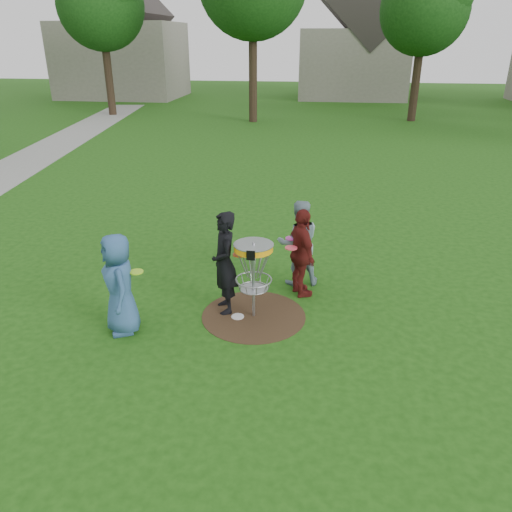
# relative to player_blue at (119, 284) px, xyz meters

# --- Properties ---
(ground) EXTENTS (100.00, 100.00, 0.00)m
(ground) POSITION_rel_player_blue_xyz_m (2.04, 0.73, -0.84)
(ground) COLOR #19470F
(ground) RESTS_ON ground
(dirt_patch) EXTENTS (1.80, 1.80, 0.01)m
(dirt_patch) POSITION_rel_player_blue_xyz_m (2.04, 0.73, -0.84)
(dirt_patch) COLOR #47331E
(dirt_patch) RESTS_ON ground
(player_blue) EXTENTS (0.88, 0.98, 1.68)m
(player_blue) POSITION_rel_player_blue_xyz_m (0.00, 0.00, 0.00)
(player_blue) COLOR #305684
(player_blue) RESTS_ON ground
(player_black) EXTENTS (0.66, 0.78, 1.81)m
(player_black) POSITION_rel_player_blue_xyz_m (1.52, 0.87, 0.07)
(player_black) COLOR black
(player_black) RESTS_ON ground
(player_grey) EXTENTS (0.96, 0.83, 1.68)m
(player_grey) POSITION_rel_player_blue_xyz_m (2.71, 2.10, 0.00)
(player_grey) COLOR gray
(player_grey) RESTS_ON ground
(player_maroon) EXTENTS (0.79, 1.06, 1.67)m
(player_maroon) POSITION_rel_player_blue_xyz_m (2.80, 1.63, -0.01)
(player_maroon) COLOR #5D1815
(player_maroon) RESTS_ON ground
(disc_on_grass) EXTENTS (0.22, 0.22, 0.02)m
(disc_on_grass) POSITION_rel_player_blue_xyz_m (1.78, 0.64, -0.83)
(disc_on_grass) COLOR silver
(disc_on_grass) RESTS_ON ground
(disc_golf_basket) EXTENTS (0.66, 0.67, 1.38)m
(disc_golf_basket) POSITION_rel_player_blue_xyz_m (2.04, 0.73, 0.18)
(disc_golf_basket) COLOR #9EA0A5
(disc_golf_basket) RESTS_ON ground
(held_discs) EXTENTS (2.57, 1.98, 0.11)m
(held_discs) POSITION_rel_player_blue_xyz_m (1.82, 1.04, 0.21)
(held_discs) COLOR #A6E919
(held_discs) RESTS_ON ground
(house_row) EXTENTS (44.50, 10.65, 11.62)m
(house_row) POSITION_rel_player_blue_xyz_m (6.82, 33.80, 3.30)
(house_row) COLOR gray
(house_row) RESTS_ON ground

